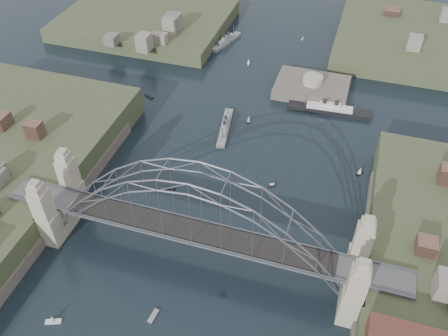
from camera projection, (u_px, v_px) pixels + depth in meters
ground at (199, 258)px, 100.55m from camera, size 500.00×500.00×0.00m
bridge at (196, 219)px, 92.24m from camera, size 84.00×13.80×24.60m
headland_nw at (146, 26)px, 179.23m from camera, size 60.00×45.00×9.00m
headland_ne at (439, 47)px, 166.45m from camera, size 70.00×55.00×9.50m
fort_island at (311, 92)px, 147.42m from camera, size 22.00×16.00×9.40m
naval_cruiser_near at (225, 127)px, 132.58m from camera, size 4.86×17.19×5.11m
naval_cruiser_far at (226, 41)px, 169.36m from camera, size 6.72×15.99×5.41m
ocean_liner at (329, 110)px, 138.44m from camera, size 24.08×4.62×5.87m
small_boat_a at (171, 188)px, 115.79m from camera, size 2.60×1.20×0.45m
small_boat_b at (272, 185)px, 116.31m from camera, size 1.74×1.54×1.43m
small_boat_c at (153, 316)px, 90.31m from camera, size 1.29×3.07×0.45m
small_boat_d at (360, 171)px, 119.07m from camera, size 1.85×2.00×2.38m
small_boat_e at (149, 96)px, 144.96m from camera, size 3.43×2.60×0.45m
small_boat_f at (249, 119)px, 134.98m from camera, size 1.27×1.87×2.38m
small_boat_h at (249, 62)px, 158.61m from camera, size 1.06×1.73×2.38m
small_boat_i at (363, 240)px, 103.95m from camera, size 2.57×1.23×0.45m
small_boat_j at (53, 320)px, 89.04m from camera, size 3.11×1.97×2.38m
small_boat_k at (303, 39)px, 172.22m from camera, size 0.98×2.12×0.45m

